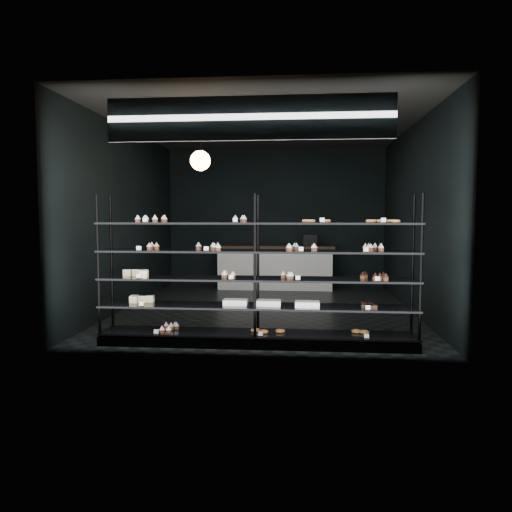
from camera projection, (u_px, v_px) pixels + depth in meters
name	position (u px, v px, depth m)	size (l,w,h in m)	color
room	(267.00, 218.00, 8.66)	(5.01, 6.01, 3.20)	black
display_shelf	(255.00, 296.00, 6.31)	(4.00, 0.50, 1.91)	black
signage	(249.00, 118.00, 5.67)	(3.30, 0.05, 0.50)	#110D42
pendant_lamp	(200.00, 161.00, 7.29)	(0.29, 0.29, 0.88)	black
service_counter	(276.00, 267.00, 11.23)	(2.63, 0.65, 1.23)	silver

